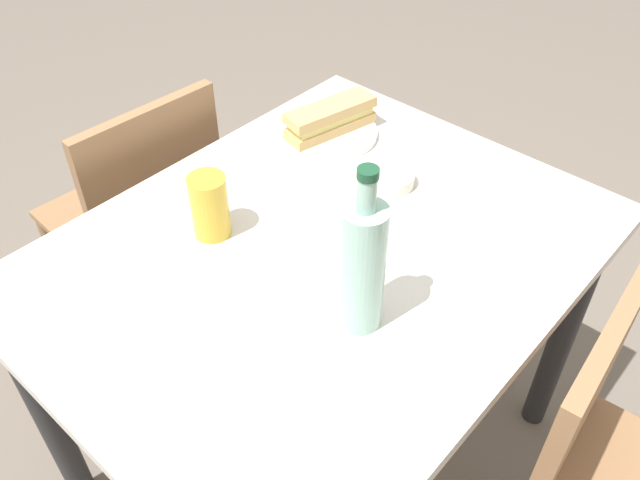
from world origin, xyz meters
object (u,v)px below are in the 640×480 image
Objects in this scene: plate_near at (330,133)px; knife_near at (314,121)px; beer_glass at (210,206)px; chair_far at (145,215)px; olive_bowl at (391,178)px; dining_table at (320,289)px; baguette_sandwich_near at (330,118)px; water_bottle at (363,266)px.

knife_near reaches higher than plate_near.
plate_near is at bearing 7.72° from beer_glass.
olive_bowl is (0.26, -0.61, 0.28)m from chair_far.
chair_far is at bearing 113.28° from olive_bowl.
olive_bowl is (0.26, 0.02, 0.13)m from dining_table.
beer_glass reaches higher than baguette_sandwich_near.
baguette_sandwich_near reaches higher than olive_bowl.
plate_near is at bearing 75.77° from olive_bowl.
knife_near is 0.63m from water_bottle.
chair_far reaches higher than knife_near.
olive_bowl is (0.36, -0.17, -0.05)m from beer_glass.
chair_far is at bearing 76.69° from beer_glass.
chair_far reaches higher than baguette_sandwich_near.
plate_near is at bearing 0.00° from baguette_sandwich_near.
water_bottle is (-0.41, -0.42, 0.08)m from baguette_sandwich_near.
water_bottle is (-0.09, -0.17, 0.25)m from dining_table.
knife_near is (0.31, 0.30, 0.13)m from dining_table.
beer_glass is (-0.02, 0.36, -0.06)m from water_bottle.
knife_near is (-0.00, 0.05, -0.03)m from baguette_sandwich_near.
olive_bowl is at bearing -66.72° from chair_far.
water_bottle reaches higher than olive_bowl.
beer_glass reaches higher than olive_bowl.
water_bottle is at bearing -133.88° from baguette_sandwich_near.
baguette_sandwich_near is at bearing 46.12° from water_bottle.
knife_near reaches higher than dining_table.
knife_near is 0.44m from beer_glass.
beer_glass is (-0.42, -0.06, 0.02)m from baguette_sandwich_near.
chair_far reaches higher than olive_bowl.
baguette_sandwich_near is (0.32, -0.38, 0.31)m from chair_far.
baguette_sandwich_near reaches higher than dining_table.
baguette_sandwich_near is 0.59m from water_bottle.
chair_far is (-0.00, 0.63, -0.15)m from dining_table.
dining_table is 0.42m from plate_near.
chair_far is 2.66× the size of water_bottle.
chair_far is 0.90m from water_bottle.
water_bottle is at bearing -133.88° from plate_near.
plate_near is 0.04m from baguette_sandwich_near.
dining_table is 3.43× the size of water_bottle.
plate_near is at bearing -50.29° from chair_far.
baguette_sandwich_near is 0.06m from knife_near.
plate_near is 0.43m from beer_glass.
plate_near is (0.32, -0.38, 0.27)m from chair_far.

